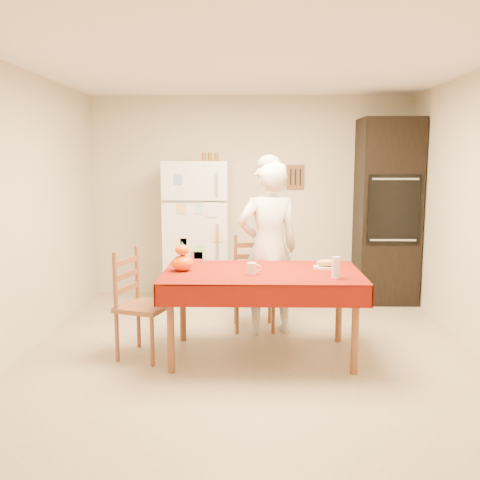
{
  "coord_description": "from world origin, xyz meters",
  "views": [
    {
      "loc": [
        -0.02,
        -4.5,
        1.72
      ],
      "look_at": [
        -0.11,
        0.2,
        1.01
      ],
      "focal_mm": 40.0,
      "sensor_mm": 36.0,
      "label": 1
    }
  ],
  "objects_px": {
    "refrigerator": "(198,232)",
    "bread_plate": "(327,267)",
    "oven_cabinet": "(387,211)",
    "wine_glass": "(336,268)",
    "chair_left": "(138,300)",
    "coffee_mug": "(252,269)",
    "dining_table": "(262,279)",
    "chair_far": "(254,279)",
    "seated_woman": "(268,249)",
    "pumpkin_lower": "(182,263)"
  },
  "relations": [
    {
      "from": "dining_table",
      "to": "pumpkin_lower",
      "type": "bearing_deg",
      "value": 179.22
    },
    {
      "from": "pumpkin_lower",
      "to": "wine_glass",
      "type": "height_order",
      "value": "wine_glass"
    },
    {
      "from": "seated_woman",
      "to": "coffee_mug",
      "type": "distance_m",
      "value": 0.79
    },
    {
      "from": "refrigerator",
      "to": "chair_far",
      "type": "xyz_separation_m",
      "value": [
        0.67,
        -1.03,
        -0.34
      ]
    },
    {
      "from": "refrigerator",
      "to": "pumpkin_lower",
      "type": "relative_size",
      "value": 9.24
    },
    {
      "from": "dining_table",
      "to": "pumpkin_lower",
      "type": "height_order",
      "value": "pumpkin_lower"
    },
    {
      "from": "chair_far",
      "to": "seated_woman",
      "type": "bearing_deg",
      "value": -57.46
    },
    {
      "from": "pumpkin_lower",
      "to": "refrigerator",
      "type": "bearing_deg",
      "value": 91.5
    },
    {
      "from": "oven_cabinet",
      "to": "seated_woman",
      "type": "xyz_separation_m",
      "value": [
        -1.47,
        -1.27,
        -0.25
      ]
    },
    {
      "from": "coffee_mug",
      "to": "chair_far",
      "type": "bearing_deg",
      "value": 88.61
    },
    {
      "from": "chair_left",
      "to": "coffee_mug",
      "type": "xyz_separation_m",
      "value": [
        0.99,
        -0.11,
        0.3
      ]
    },
    {
      "from": "dining_table",
      "to": "wine_glass",
      "type": "xyz_separation_m",
      "value": [
        0.59,
        -0.26,
        0.16
      ]
    },
    {
      "from": "pumpkin_lower",
      "to": "bread_plate",
      "type": "bearing_deg",
      "value": 5.98
    },
    {
      "from": "dining_table",
      "to": "chair_far",
      "type": "xyz_separation_m",
      "value": [
        -0.07,
        0.84,
        -0.18
      ]
    },
    {
      "from": "refrigerator",
      "to": "coffee_mug",
      "type": "relative_size",
      "value": 17.0
    },
    {
      "from": "coffee_mug",
      "to": "pumpkin_lower",
      "type": "height_order",
      "value": "pumpkin_lower"
    },
    {
      "from": "seated_woman",
      "to": "coffee_mug",
      "type": "bearing_deg",
      "value": 62.4
    },
    {
      "from": "oven_cabinet",
      "to": "dining_table",
      "type": "xyz_separation_m",
      "value": [
        -1.54,
        -1.91,
        -0.41
      ]
    },
    {
      "from": "dining_table",
      "to": "oven_cabinet",
      "type": "bearing_deg",
      "value": 51.07
    },
    {
      "from": "coffee_mug",
      "to": "bread_plate",
      "type": "relative_size",
      "value": 0.42
    },
    {
      "from": "dining_table",
      "to": "chair_left",
      "type": "relative_size",
      "value": 1.79
    },
    {
      "from": "pumpkin_lower",
      "to": "bread_plate",
      "type": "relative_size",
      "value": 0.77
    },
    {
      "from": "chair_far",
      "to": "wine_glass",
      "type": "relative_size",
      "value": 5.4
    },
    {
      "from": "wine_glass",
      "to": "bread_plate",
      "type": "height_order",
      "value": "wine_glass"
    },
    {
      "from": "refrigerator",
      "to": "dining_table",
      "type": "distance_m",
      "value": 2.01
    },
    {
      "from": "dining_table",
      "to": "bread_plate",
      "type": "height_order",
      "value": "bread_plate"
    },
    {
      "from": "oven_cabinet",
      "to": "chair_far",
      "type": "bearing_deg",
      "value": -146.25
    },
    {
      "from": "dining_table",
      "to": "seated_woman",
      "type": "xyz_separation_m",
      "value": [
        0.08,
        0.64,
        0.16
      ]
    },
    {
      "from": "refrigerator",
      "to": "oven_cabinet",
      "type": "xyz_separation_m",
      "value": [
        2.28,
        0.05,
        0.25
      ]
    },
    {
      "from": "chair_far",
      "to": "chair_left",
      "type": "xyz_separation_m",
      "value": [
        -1.02,
        -0.85,
        0.0
      ]
    },
    {
      "from": "chair_far",
      "to": "wine_glass",
      "type": "height_order",
      "value": "chair_far"
    },
    {
      "from": "refrigerator",
      "to": "bread_plate",
      "type": "bearing_deg",
      "value": -52.65
    },
    {
      "from": "oven_cabinet",
      "to": "wine_glass",
      "type": "distance_m",
      "value": 2.38
    },
    {
      "from": "dining_table",
      "to": "coffee_mug",
      "type": "height_order",
      "value": "coffee_mug"
    },
    {
      "from": "coffee_mug",
      "to": "refrigerator",
      "type": "bearing_deg",
      "value": 108.03
    },
    {
      "from": "seated_woman",
      "to": "pumpkin_lower",
      "type": "bearing_deg",
      "value": 24.2
    },
    {
      "from": "refrigerator",
      "to": "dining_table",
      "type": "xyz_separation_m",
      "value": [
        0.74,
        -1.86,
        -0.16
      ]
    },
    {
      "from": "seated_woman",
      "to": "chair_far",
      "type": "bearing_deg",
      "value": -68.98
    },
    {
      "from": "wine_glass",
      "to": "chair_left",
      "type": "bearing_deg",
      "value": 171.78
    },
    {
      "from": "refrigerator",
      "to": "bread_plate",
      "type": "distance_m",
      "value": 2.17
    },
    {
      "from": "refrigerator",
      "to": "seated_woman",
      "type": "distance_m",
      "value": 1.47
    },
    {
      "from": "chair_left",
      "to": "pumpkin_lower",
      "type": "xyz_separation_m",
      "value": [
        0.39,
        0.02,
        0.32
      ]
    },
    {
      "from": "chair_left",
      "to": "bread_plate",
      "type": "height_order",
      "value": "chair_left"
    },
    {
      "from": "bread_plate",
      "to": "chair_far",
      "type": "bearing_deg",
      "value": 132.81
    },
    {
      "from": "chair_left",
      "to": "coffee_mug",
      "type": "height_order",
      "value": "chair_left"
    },
    {
      "from": "coffee_mug",
      "to": "bread_plate",
      "type": "distance_m",
      "value": 0.72
    },
    {
      "from": "seated_woman",
      "to": "wine_glass",
      "type": "relative_size",
      "value": 9.7
    },
    {
      "from": "chair_far",
      "to": "coffee_mug",
      "type": "relative_size",
      "value": 9.5
    },
    {
      "from": "oven_cabinet",
      "to": "seated_woman",
      "type": "bearing_deg",
      "value": -139.16
    },
    {
      "from": "dining_table",
      "to": "refrigerator",
      "type": "bearing_deg",
      "value": 111.56
    }
  ]
}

